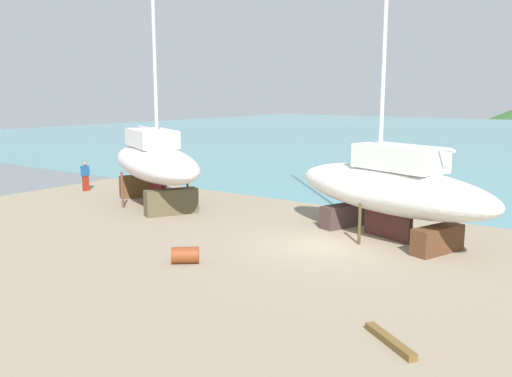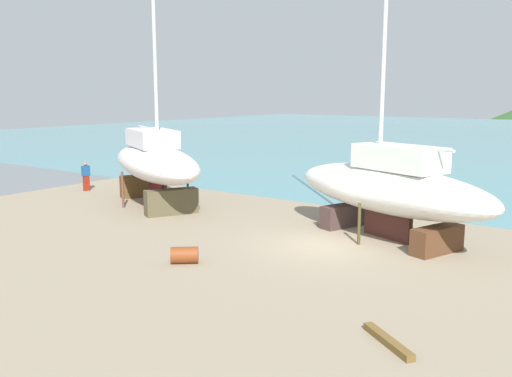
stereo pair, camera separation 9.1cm
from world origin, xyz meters
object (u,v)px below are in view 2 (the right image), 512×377
object	(u,v)px
sailboat_small_center	(155,162)
sailboat_large_starboard	(389,187)
worker	(86,176)
barrel_tar_black	(185,255)

from	to	relation	value
sailboat_small_center	sailboat_large_starboard	xyz separation A→B (m)	(12.22, 0.42, -0.17)
worker	sailboat_large_starboard	bearing A→B (deg)	6.04
sailboat_small_center	sailboat_large_starboard	size ratio (longest dim) A/B	1.03
worker	barrel_tar_black	xyz separation A→B (m)	(14.14, -6.96, -0.60)
sailboat_large_starboard	barrel_tar_black	distance (m)	8.31
worker	barrel_tar_black	distance (m)	15.77
barrel_tar_black	sailboat_large_starboard	bearing A→B (deg)	57.86
sailboat_large_starboard	worker	world-z (taller)	sailboat_large_starboard
sailboat_large_starboard	worker	distance (m)	18.49
sailboat_small_center	barrel_tar_black	bearing A→B (deg)	-10.74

